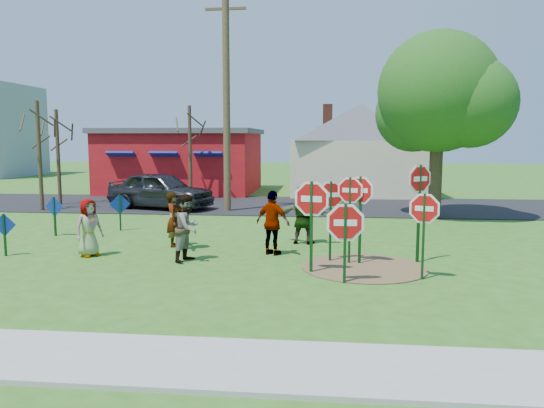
{
  "coord_description": "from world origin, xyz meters",
  "views": [
    {
      "loc": [
        3.54,
        -14.42,
        3.28
      ],
      "look_at": [
        1.99,
        0.33,
        1.46
      ],
      "focal_mm": 35.0,
      "sensor_mm": 36.0,
      "label": 1
    }
  ],
  "objects_px": {
    "stop_sign_b": "(350,198)",
    "utility_pole": "(226,92)",
    "leafy_tree": "(441,98)",
    "stop_sign_d": "(420,188)",
    "person_b": "(173,219)",
    "stop_sign_a": "(312,206)",
    "suv": "(161,190)",
    "person_a": "(89,228)",
    "stop_sign_c": "(360,200)"
  },
  "relations": [
    {
      "from": "stop_sign_a",
      "to": "utility_pole",
      "type": "relative_size",
      "value": 0.24
    },
    {
      "from": "person_a",
      "to": "utility_pole",
      "type": "bearing_deg",
      "value": 22.68
    },
    {
      "from": "stop_sign_b",
      "to": "stop_sign_c",
      "type": "bearing_deg",
      "value": 16.03
    },
    {
      "from": "stop_sign_a",
      "to": "suv",
      "type": "relative_size",
      "value": 0.48
    },
    {
      "from": "suv",
      "to": "utility_pole",
      "type": "relative_size",
      "value": 0.5
    },
    {
      "from": "stop_sign_b",
      "to": "stop_sign_d",
      "type": "bearing_deg",
      "value": 28.92
    },
    {
      "from": "stop_sign_b",
      "to": "person_b",
      "type": "height_order",
      "value": "stop_sign_b"
    },
    {
      "from": "person_b",
      "to": "stop_sign_a",
      "type": "bearing_deg",
      "value": -137.01
    },
    {
      "from": "stop_sign_c",
      "to": "suv",
      "type": "height_order",
      "value": "stop_sign_c"
    },
    {
      "from": "utility_pole",
      "to": "leafy_tree",
      "type": "xyz_separation_m",
      "value": [
        9.08,
        -1.2,
        -0.44
      ]
    },
    {
      "from": "stop_sign_d",
      "to": "person_b",
      "type": "xyz_separation_m",
      "value": [
        -7.1,
        1.38,
        -1.16
      ]
    },
    {
      "from": "stop_sign_a",
      "to": "stop_sign_c",
      "type": "bearing_deg",
      "value": 52.27
    },
    {
      "from": "suv",
      "to": "utility_pole",
      "type": "xyz_separation_m",
      "value": [
        3.25,
        -0.41,
        4.45
      ]
    },
    {
      "from": "stop_sign_d",
      "to": "suv",
      "type": "relative_size",
      "value": 0.54
    },
    {
      "from": "stop_sign_b",
      "to": "person_a",
      "type": "relative_size",
      "value": 1.48
    },
    {
      "from": "stop_sign_a",
      "to": "person_b",
      "type": "xyz_separation_m",
      "value": [
        -4.31,
        2.81,
        -0.81
      ]
    },
    {
      "from": "stop_sign_c",
      "to": "suv",
      "type": "xyz_separation_m",
      "value": [
        -8.64,
        10.17,
        -0.81
      ]
    },
    {
      "from": "stop_sign_b",
      "to": "suv",
      "type": "relative_size",
      "value": 0.48
    },
    {
      "from": "stop_sign_a",
      "to": "person_b",
      "type": "distance_m",
      "value": 5.2
    },
    {
      "from": "person_a",
      "to": "leafy_tree",
      "type": "distance_m",
      "value": 14.58
    },
    {
      "from": "person_b",
      "to": "utility_pole",
      "type": "bearing_deg",
      "value": -15.05
    },
    {
      "from": "stop_sign_b",
      "to": "utility_pole",
      "type": "bearing_deg",
      "value": 135.19
    },
    {
      "from": "person_b",
      "to": "stop_sign_d",
      "type": "bearing_deg",
      "value": -114.88
    },
    {
      "from": "stop_sign_c",
      "to": "stop_sign_a",
      "type": "bearing_deg",
      "value": -107.61
    },
    {
      "from": "stop_sign_a",
      "to": "stop_sign_d",
      "type": "height_order",
      "value": "stop_sign_d"
    },
    {
      "from": "stop_sign_b",
      "to": "stop_sign_c",
      "type": "relative_size",
      "value": 0.99
    },
    {
      "from": "leafy_tree",
      "to": "person_a",
      "type": "bearing_deg",
      "value": -143.12
    },
    {
      "from": "stop_sign_d",
      "to": "person_a",
      "type": "relative_size",
      "value": 1.69
    },
    {
      "from": "person_a",
      "to": "suv",
      "type": "xyz_separation_m",
      "value": [
        -1.14,
        10.01,
        0.09
      ]
    },
    {
      "from": "person_a",
      "to": "person_b",
      "type": "bearing_deg",
      "value": -15.58
    },
    {
      "from": "stop_sign_b",
      "to": "person_a",
      "type": "height_order",
      "value": "stop_sign_b"
    },
    {
      "from": "person_a",
      "to": "utility_pole",
      "type": "distance_m",
      "value": 10.83
    },
    {
      "from": "leafy_tree",
      "to": "stop_sign_d",
      "type": "bearing_deg",
      "value": -104.64
    },
    {
      "from": "stop_sign_d",
      "to": "leafy_tree",
      "type": "xyz_separation_m",
      "value": [
        2.14,
        8.17,
        2.92
      ]
    },
    {
      "from": "person_b",
      "to": "leafy_tree",
      "type": "xyz_separation_m",
      "value": [
        9.24,
        6.8,
        4.08
      ]
    },
    {
      "from": "person_a",
      "to": "suv",
      "type": "bearing_deg",
      "value": 41.57
    },
    {
      "from": "stop_sign_d",
      "to": "suv",
      "type": "height_order",
      "value": "stop_sign_d"
    },
    {
      "from": "stop_sign_a",
      "to": "utility_pole",
      "type": "bearing_deg",
      "value": 122.91
    },
    {
      "from": "stop_sign_c",
      "to": "person_a",
      "type": "distance_m",
      "value": 7.55
    },
    {
      "from": "stop_sign_a",
      "to": "leafy_tree",
      "type": "bearing_deg",
      "value": 74.73
    },
    {
      "from": "stop_sign_c",
      "to": "person_a",
      "type": "relative_size",
      "value": 1.5
    },
    {
      "from": "utility_pole",
      "to": "stop_sign_a",
      "type": "bearing_deg",
      "value": -69.01
    },
    {
      "from": "stop_sign_a",
      "to": "stop_sign_b",
      "type": "height_order",
      "value": "stop_sign_a"
    },
    {
      "from": "stop_sign_b",
      "to": "suv",
      "type": "bearing_deg",
      "value": 146.97
    },
    {
      "from": "stop_sign_c",
      "to": "suv",
      "type": "bearing_deg",
      "value": 162.39
    },
    {
      "from": "leafy_tree",
      "to": "utility_pole",
      "type": "bearing_deg",
      "value": 172.45
    },
    {
      "from": "stop_sign_c",
      "to": "person_b",
      "type": "xyz_separation_m",
      "value": [
        -5.54,
        1.75,
        -0.88
      ]
    },
    {
      "from": "stop_sign_b",
      "to": "person_b",
      "type": "distance_m",
      "value": 5.63
    },
    {
      "from": "stop_sign_c",
      "to": "suv",
      "type": "distance_m",
      "value": 13.36
    },
    {
      "from": "stop_sign_c",
      "to": "leafy_tree",
      "type": "distance_m",
      "value": 9.85
    }
  ]
}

